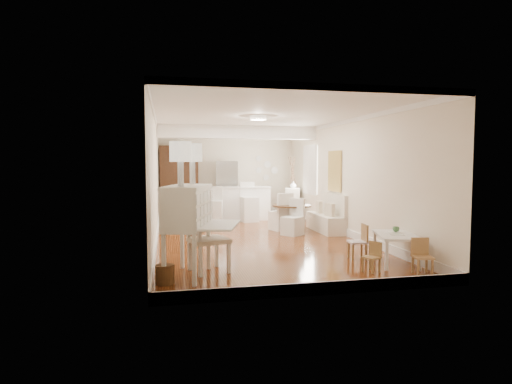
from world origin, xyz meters
name	(u,v)px	position (x,y,z in m)	size (l,w,h in m)	color
room	(253,154)	(0.04, 0.32, 1.98)	(9.00, 9.04, 2.82)	brown
secretary_bureau	(188,231)	(-1.70, -3.18, 0.71)	(1.12, 1.14, 1.43)	white
gustavian_armchair	(209,239)	(-1.35, -2.94, 0.54)	(0.62, 0.62, 1.08)	silver
wicker_basket	(165,274)	(-2.05, -3.51, 0.14)	(0.28, 0.28, 0.28)	brown
kids_table	(396,249)	(1.90, -3.09, 0.26)	(0.63, 1.06, 0.53)	white
kids_chair_a	(371,257)	(1.22, -3.52, 0.25)	(0.24, 0.24, 0.50)	#9F7A48
kids_chair_b	(357,241)	(1.41, -2.59, 0.33)	(0.31, 0.31, 0.65)	#977245
kids_chair_c	(423,257)	(1.93, -3.84, 0.29)	(0.28, 0.28, 0.58)	#AF814F
banquette	(326,212)	(1.99, 0.50, 0.49)	(0.52, 1.60, 0.98)	silver
dining_table	(292,218)	(1.14, 0.70, 0.34)	(1.00, 1.00, 0.68)	#4C2F18
slip_chair_near	(293,217)	(0.99, 0.12, 0.44)	(0.42, 0.44, 0.89)	silver
slip_chair_far	(281,211)	(0.91, 0.93, 0.49)	(0.46, 0.49, 0.98)	white
breakfast_counter	(237,203)	(0.10, 3.10, 0.52)	(2.05, 0.65, 1.03)	white
bar_stool_left	(215,205)	(-0.65, 2.40, 0.54)	(0.43, 0.43, 1.07)	silver
bar_stool_right	(249,202)	(0.41, 2.67, 0.59)	(0.47, 0.47, 1.18)	white
pantry_cabinet	(179,182)	(-1.60, 4.18, 1.15)	(1.20, 0.60, 2.30)	#381E11
fridge	(237,189)	(0.30, 4.15, 0.90)	(0.75, 0.65, 1.80)	silver
sideboard	(292,203)	(1.93, 3.25, 0.48)	(0.45, 1.00, 0.96)	white
pencil_cup	(396,229)	(2.02, -2.88, 0.57)	(0.12, 0.12, 0.09)	#508950
branch_vase	(293,185)	(1.93, 3.19, 1.07)	(0.20, 0.20, 0.21)	white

